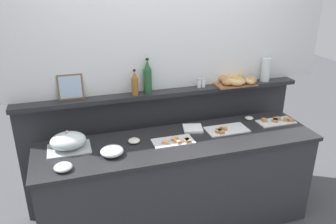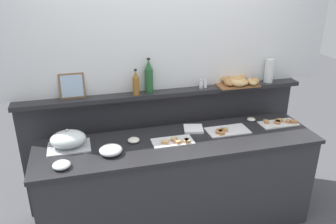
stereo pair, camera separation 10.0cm
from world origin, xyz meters
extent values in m
plane|color=#4C4C51|center=(0.00, 0.60, 0.00)|extent=(12.00, 12.00, 0.00)
cube|color=#2D2D33|center=(0.00, 0.00, 0.43)|extent=(2.37, 0.61, 0.85)
cube|color=#232326|center=(0.00, 0.00, 0.87)|extent=(2.41, 0.65, 0.03)
cube|color=#2D2D33|center=(0.00, 0.50, 0.58)|extent=(2.71, 0.08, 1.15)
cube|color=#232326|center=(0.00, 0.45, 1.17)|extent=(2.71, 0.22, 0.04)
cube|color=silver|center=(0.00, 0.52, 1.90)|extent=(3.31, 0.08, 1.41)
cube|color=silver|center=(-0.06, -0.01, 0.89)|extent=(0.35, 0.18, 0.01)
cube|color=tan|center=(-0.05, -0.01, 0.90)|extent=(0.07, 0.06, 0.01)
cube|color=#B24738|center=(-0.05, -0.01, 0.91)|extent=(0.07, 0.06, 0.01)
cube|color=tan|center=(-0.05, -0.01, 0.92)|extent=(0.07, 0.06, 0.01)
cube|color=tan|center=(-0.04, -0.06, 0.90)|extent=(0.06, 0.07, 0.01)
cube|color=#B24738|center=(-0.04, -0.06, 0.91)|extent=(0.06, 0.07, 0.01)
cube|color=tan|center=(-0.04, -0.06, 0.92)|extent=(0.06, 0.07, 0.01)
cube|color=tan|center=(-0.14, -0.04, 0.90)|extent=(0.07, 0.06, 0.01)
cube|color=#B24738|center=(-0.14, -0.04, 0.91)|extent=(0.07, 0.06, 0.01)
cube|color=tan|center=(-0.14, -0.04, 0.92)|extent=(0.07, 0.06, 0.01)
cube|color=tan|center=(0.04, -0.07, 0.90)|extent=(0.04, 0.06, 0.01)
cube|color=#B24738|center=(0.04, -0.07, 0.91)|extent=(0.04, 0.06, 0.01)
cube|color=tan|center=(0.04, -0.07, 0.92)|extent=(0.04, 0.06, 0.01)
cube|color=tan|center=(0.04, -0.06, 0.90)|extent=(0.07, 0.07, 0.01)
cube|color=#B24738|center=(0.04, -0.06, 0.91)|extent=(0.07, 0.07, 0.01)
cube|color=tan|center=(0.04, -0.06, 0.92)|extent=(0.07, 0.07, 0.01)
cube|color=white|center=(0.47, 0.06, 0.89)|extent=(0.38, 0.21, 0.01)
cube|color=#B7844C|center=(0.39, 0.00, 0.90)|extent=(0.04, 0.06, 0.01)
cube|color=#D1664C|center=(0.39, 0.00, 0.91)|extent=(0.04, 0.06, 0.01)
cube|color=#B7844C|center=(0.39, 0.00, 0.92)|extent=(0.04, 0.06, 0.01)
cube|color=#B7844C|center=(0.37, 0.02, 0.90)|extent=(0.06, 0.05, 0.01)
cube|color=#D1664C|center=(0.37, 0.02, 0.91)|extent=(0.06, 0.05, 0.01)
cube|color=#B7844C|center=(0.37, 0.02, 0.92)|extent=(0.06, 0.05, 0.01)
cube|color=#B7844C|center=(0.44, 0.05, 0.90)|extent=(0.06, 0.05, 0.01)
cube|color=#D1664C|center=(0.44, 0.05, 0.91)|extent=(0.06, 0.05, 0.01)
cube|color=#B7844C|center=(0.44, 0.05, 0.92)|extent=(0.06, 0.05, 0.01)
cube|color=#B7844C|center=(0.39, 0.05, 0.90)|extent=(0.06, 0.05, 0.01)
cube|color=#D1664C|center=(0.39, 0.05, 0.91)|extent=(0.06, 0.05, 0.01)
cube|color=#B7844C|center=(0.39, 0.05, 0.92)|extent=(0.06, 0.05, 0.01)
cube|color=white|center=(0.99, 0.07, 0.89)|extent=(0.36, 0.17, 0.01)
cube|color=#B7844C|center=(1.02, 0.10, 0.90)|extent=(0.06, 0.04, 0.01)
cube|color=#D1664C|center=(1.02, 0.10, 0.91)|extent=(0.06, 0.04, 0.01)
cube|color=#B7844C|center=(1.02, 0.10, 0.92)|extent=(0.06, 0.04, 0.01)
cube|color=#B7844C|center=(1.13, 0.04, 0.90)|extent=(0.06, 0.05, 0.01)
cube|color=#D1664C|center=(1.13, 0.04, 0.91)|extent=(0.06, 0.05, 0.01)
cube|color=#B7844C|center=(1.13, 0.04, 0.92)|extent=(0.06, 0.05, 0.01)
cube|color=#B7844C|center=(0.89, 0.11, 0.90)|extent=(0.05, 0.06, 0.01)
cube|color=#D1664C|center=(0.89, 0.11, 0.91)|extent=(0.05, 0.06, 0.01)
cube|color=#B7844C|center=(0.89, 0.11, 0.92)|extent=(0.05, 0.06, 0.01)
cube|color=#B7844C|center=(0.98, 0.08, 0.90)|extent=(0.07, 0.07, 0.01)
cube|color=#D1664C|center=(0.98, 0.08, 0.91)|extent=(0.07, 0.07, 0.01)
cube|color=#B7844C|center=(0.98, 0.08, 0.92)|extent=(0.07, 0.07, 0.01)
cube|color=#B7844C|center=(0.98, 0.07, 0.90)|extent=(0.07, 0.07, 0.01)
cube|color=#D1664C|center=(0.98, 0.07, 0.91)|extent=(0.07, 0.07, 0.01)
cube|color=#B7844C|center=(0.98, 0.07, 0.92)|extent=(0.07, 0.07, 0.01)
cube|color=#B7844C|center=(1.09, 0.07, 0.90)|extent=(0.07, 0.07, 0.01)
cube|color=#D1664C|center=(1.09, 0.07, 0.91)|extent=(0.07, 0.07, 0.01)
cube|color=#B7844C|center=(1.09, 0.07, 0.92)|extent=(0.07, 0.07, 0.01)
cube|color=#B7BABF|center=(-0.91, 0.11, 0.90)|extent=(0.34, 0.24, 0.01)
ellipsoid|color=silver|center=(-0.91, 0.11, 0.97)|extent=(0.29, 0.23, 0.14)
sphere|color=#B7BABF|center=(-0.91, 0.11, 1.05)|extent=(0.02, 0.02, 0.02)
ellipsoid|color=silver|center=(-0.96, -0.19, 0.92)|extent=(0.13, 0.13, 0.05)
ellipsoid|color=#E5CC66|center=(-0.96, -0.19, 0.91)|extent=(0.10, 0.10, 0.03)
ellipsoid|color=silver|center=(-0.59, -0.08, 0.93)|extent=(0.18, 0.18, 0.07)
ellipsoid|color=#E5CC66|center=(-0.59, -0.08, 0.91)|extent=(0.14, 0.14, 0.04)
ellipsoid|color=silver|center=(0.79, 0.21, 0.90)|extent=(0.08, 0.08, 0.03)
ellipsoid|color=silver|center=(-0.38, 0.07, 0.91)|extent=(0.10, 0.10, 0.04)
cube|color=white|center=(0.18, 0.16, 0.90)|extent=(0.21, 0.21, 0.02)
cylinder|color=#23562D|center=(-0.16, 0.44, 1.30)|extent=(0.08, 0.08, 0.22)
cone|color=#23562D|center=(-0.16, 0.44, 1.45)|extent=(0.06, 0.06, 0.08)
cylinder|color=black|center=(-0.16, 0.44, 1.50)|extent=(0.03, 0.03, 0.02)
cylinder|color=#8E5B23|center=(-0.29, 0.40, 1.27)|extent=(0.06, 0.06, 0.16)
cone|color=#8E5B23|center=(-0.29, 0.40, 1.38)|extent=(0.05, 0.05, 0.06)
cylinder|color=black|center=(-0.29, 0.40, 1.42)|extent=(0.02, 0.02, 0.02)
cylinder|color=white|center=(0.34, 0.42, 1.23)|extent=(0.03, 0.03, 0.08)
cylinder|color=#B7BABF|center=(0.34, 0.42, 1.27)|extent=(0.03, 0.03, 0.01)
cylinder|color=white|center=(0.38, 0.42, 1.23)|extent=(0.03, 0.03, 0.08)
cylinder|color=#B7BABF|center=(0.38, 0.42, 1.27)|extent=(0.03, 0.03, 0.01)
cube|color=brown|center=(0.70, 0.42, 1.20)|extent=(0.40, 0.26, 0.02)
ellipsoid|color=tan|center=(0.72, 0.47, 1.24)|extent=(0.16, 0.17, 0.07)
ellipsoid|color=#B7844C|center=(0.65, 0.41, 1.24)|extent=(0.12, 0.11, 0.07)
ellipsoid|color=#AD7A47|center=(0.60, 0.37, 1.23)|extent=(0.09, 0.12, 0.06)
ellipsoid|color=tan|center=(0.67, 0.34, 1.24)|extent=(0.17, 0.17, 0.06)
ellipsoid|color=#AD7A47|center=(0.61, 0.49, 1.24)|extent=(0.13, 0.17, 0.07)
ellipsoid|color=tan|center=(0.83, 0.34, 1.24)|extent=(0.12, 0.16, 0.06)
ellipsoid|color=#B7844C|center=(0.79, 0.49, 1.24)|extent=(0.12, 0.15, 0.06)
ellipsoid|color=tan|center=(0.75, 0.38, 1.23)|extent=(0.10, 0.17, 0.05)
ellipsoid|color=#B7844C|center=(0.85, 0.34, 1.24)|extent=(0.16, 0.17, 0.07)
cube|color=brown|center=(-0.84, 0.46, 1.30)|extent=(0.21, 0.06, 0.22)
cube|color=#99B2CC|center=(-0.84, 0.46, 1.30)|extent=(0.18, 0.04, 0.19)
cylinder|color=silver|center=(1.05, 0.42, 1.31)|extent=(0.09, 0.09, 0.23)
camera|label=1|loc=(-0.86, -2.43, 2.23)|focal=36.30mm
camera|label=2|loc=(-0.76, -2.45, 2.23)|focal=36.30mm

